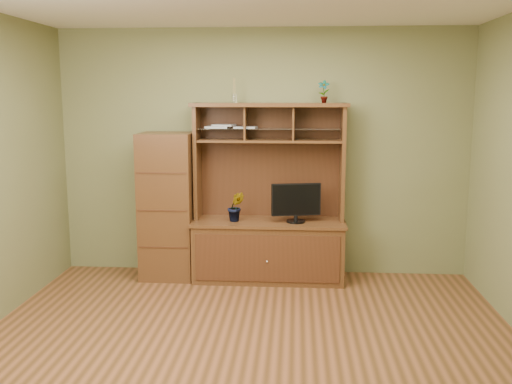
# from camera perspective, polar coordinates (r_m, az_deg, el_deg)

# --- Properties ---
(room) EXTENTS (4.54, 4.04, 2.74)m
(room) POSITION_cam_1_polar(r_m,az_deg,el_deg) (4.34, -0.88, 1.26)
(room) COLOR #4F3016
(room) RESTS_ON ground
(media_hutch) EXTENTS (1.66, 0.61, 1.90)m
(media_hutch) POSITION_cam_1_polar(r_m,az_deg,el_deg) (6.18, 1.27, -3.99)
(media_hutch) COLOR #482914
(media_hutch) RESTS_ON room
(monitor) EXTENTS (0.52, 0.20, 0.41)m
(monitor) POSITION_cam_1_polar(r_m,az_deg,el_deg) (6.02, 4.02, -1.00)
(monitor) COLOR black
(monitor) RESTS_ON media_hutch
(orchid_plant) EXTENTS (0.19, 0.16, 0.32)m
(orchid_plant) POSITION_cam_1_polar(r_m,az_deg,el_deg) (6.07, -2.02, -1.47)
(orchid_plant) COLOR #356021
(orchid_plant) RESTS_ON media_hutch
(top_plant) EXTENTS (0.14, 0.11, 0.24)m
(top_plant) POSITION_cam_1_polar(r_m,az_deg,el_deg) (6.08, 6.79, 9.95)
(top_plant) COLOR #2A5C20
(top_plant) RESTS_ON media_hutch
(reed_diffuser) EXTENTS (0.05, 0.05, 0.26)m
(reed_diffuser) POSITION_cam_1_polar(r_m,az_deg,el_deg) (6.11, -2.20, 9.85)
(reed_diffuser) COLOR silver
(reed_diffuser) RESTS_ON media_hutch
(magazines) EXTENTS (0.56, 0.22, 0.04)m
(magazines) POSITION_cam_1_polar(r_m,az_deg,el_deg) (6.13, -2.76, 6.55)
(magazines) COLOR #A5A5AA
(magazines) RESTS_ON media_hutch
(side_cabinet) EXTENTS (0.57, 0.52, 1.58)m
(side_cabinet) POSITION_cam_1_polar(r_m,az_deg,el_deg) (6.27, -8.81, -1.38)
(side_cabinet) COLOR #482914
(side_cabinet) RESTS_ON room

